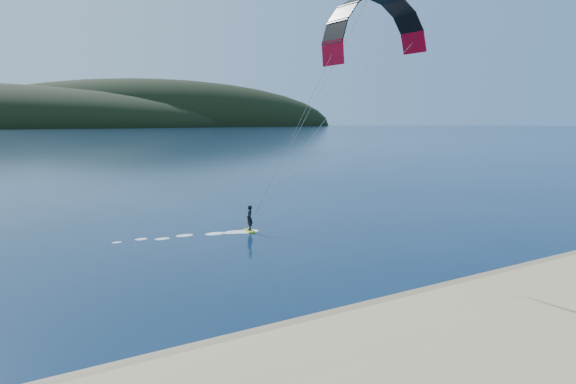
{
  "coord_description": "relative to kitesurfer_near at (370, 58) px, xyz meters",
  "views": [
    {
      "loc": [
        -12.93,
        -12.63,
        8.64
      ],
      "look_at": [
        1.67,
        10.0,
        5.0
      ],
      "focal_mm": 32.88,
      "sensor_mm": 36.0,
      "label": 1
    }
  ],
  "objects": [
    {
      "name": "ground",
      "position": [
        -13.18,
        -16.91,
        -13.15
      ],
      "size": [
        1800.0,
        1800.0,
        0.0
      ],
      "primitive_type": "plane",
      "color": "#061A32",
      "rests_on": "ground"
    },
    {
      "name": "wet_sand",
      "position": [
        -13.18,
        -12.41,
        -13.1
      ],
      "size": [
        220.0,
        2.5,
        0.1
      ],
      "color": "#88714F",
      "rests_on": "ground"
    },
    {
      "name": "kitesurfer_near",
      "position": [
        0.0,
        0.0,
        0.0
      ],
      "size": [
        21.89,
        9.69,
        16.37
      ],
      "color": "#9EC717",
      "rests_on": "ground"
    }
  ]
}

